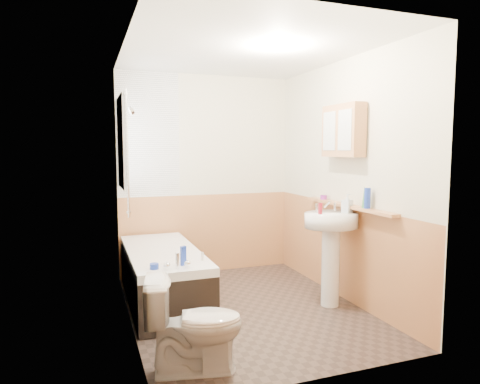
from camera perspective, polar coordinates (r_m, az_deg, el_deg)
name	(u,v)px	position (r m, az deg, el deg)	size (l,w,h in m)	color
floor	(245,308)	(4.40, 0.69, -15.26)	(2.80, 2.80, 0.00)	#312622
ceiling	(245,50)	(4.21, 0.73, 18.39)	(2.80, 2.80, 0.00)	white
wall_back	(206,175)	(5.46, -4.51, 2.28)	(2.20, 0.02, 2.50)	beige
wall_front	(321,199)	(2.85, 10.74, -0.92)	(2.20, 0.02, 2.50)	beige
wall_left	(127,187)	(3.88, -14.84, 0.71)	(0.02, 2.80, 2.50)	beige
wall_right	(344,180)	(4.63, 13.67, 1.52)	(0.02, 2.80, 2.50)	beige
wainscot_right	(340,250)	(4.73, 13.23, -7.58)	(0.01, 2.80, 1.00)	tan
wainscot_front	(317,308)	(3.05, 10.25, -15.01)	(2.20, 0.01, 1.00)	tan
wainscot_back	(207,233)	(5.54, -4.39, -5.51)	(2.20, 0.01, 1.00)	tan
tile_cladding_left	(130,186)	(3.88, -14.51, 0.72)	(0.01, 2.80, 2.50)	white
tile_return_back	(148,135)	(5.29, -12.15, 7.48)	(0.75, 0.01, 1.50)	white
window	(122,142)	(4.81, -15.42, 6.40)	(0.03, 0.79, 0.99)	white
bathtub	(163,275)	(4.57, -10.24, -10.77)	(0.70, 1.71, 0.69)	black
shower_riser	(128,143)	(4.41, -14.67, 6.29)	(0.11, 0.09, 1.28)	silver
toilet	(194,325)	(3.18, -6.09, -17.20)	(0.39, 0.69, 0.68)	white
sink	(331,240)	(4.39, 12.04, -6.22)	(0.55, 0.45, 1.07)	white
pine_shelf	(347,206)	(4.47, 14.10, -1.79)	(0.10, 1.46, 0.03)	tan
medicine_cabinet	(343,131)	(4.48, 13.55, 7.95)	(0.15, 0.58, 0.53)	tan
foam_can	(367,198)	(4.20, 16.62, -0.80)	(0.06, 0.06, 0.19)	#19339E
green_bottle	(364,197)	(4.23, 16.22, -0.62)	(0.04, 0.04, 0.21)	#388447
black_jar	(324,197)	(4.85, 11.08, -0.69)	(0.07, 0.07, 0.05)	purple
soap_bottle	(347,208)	(4.38, 14.09, -2.13)	(0.08, 0.19, 0.09)	silver
clear_bottle	(320,208)	(4.22, 10.66, -2.17)	(0.04, 0.04, 0.11)	maroon
blue_gel	(183,256)	(3.87, -7.57, -8.42)	(0.05, 0.03, 0.17)	#19339E
cream_jar	(154,266)	(3.81, -11.37, -9.67)	(0.08, 0.08, 0.05)	#19339E
orange_bottle	(202,256)	(4.03, -5.04, -8.53)	(0.03, 0.03, 0.08)	silver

